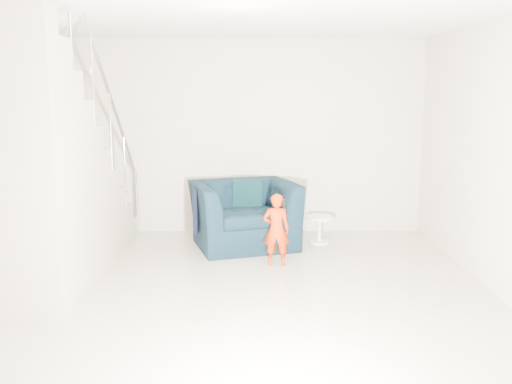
# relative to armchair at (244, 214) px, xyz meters

# --- Properties ---
(floor) EXTENTS (5.50, 5.50, 0.00)m
(floor) POSITION_rel_armchair_xyz_m (0.00, -1.99, -0.42)
(floor) COLOR tan
(floor) RESTS_ON ground
(ceiling) EXTENTS (5.50, 5.50, 0.00)m
(ceiling) POSITION_rel_armchair_xyz_m (0.00, -1.99, 2.28)
(ceiling) COLOR silver
(ceiling) RESTS_ON back_wall
(back_wall) EXTENTS (5.00, 0.00, 5.00)m
(back_wall) POSITION_rel_armchair_xyz_m (0.00, 0.76, 0.93)
(back_wall) COLOR #BCAD99
(back_wall) RESTS_ON floor
(front_wall) EXTENTS (5.00, 0.00, 5.00)m
(front_wall) POSITION_rel_armchair_xyz_m (0.00, -4.74, 0.93)
(front_wall) COLOR #BCAD99
(front_wall) RESTS_ON floor
(armchair) EXTENTS (1.55, 1.44, 0.83)m
(armchair) POSITION_rel_armchair_xyz_m (0.00, 0.00, 0.00)
(armchair) COLOR black
(armchair) RESTS_ON floor
(toddler) EXTENTS (0.32, 0.22, 0.84)m
(toddler) POSITION_rel_armchair_xyz_m (0.38, -0.84, 0.01)
(toddler) COLOR #982E04
(toddler) RESTS_ON floor
(side_table) EXTENTS (0.37, 0.37, 0.37)m
(side_table) POSITION_rel_armchair_xyz_m (1.00, 0.10, -0.17)
(side_table) COLOR silver
(side_table) RESTS_ON floor
(staircase) EXTENTS (1.02, 3.03, 3.62)m
(staircase) POSITION_rel_armchair_xyz_m (-2.00, -1.44, 0.53)
(staircase) COLOR #ADA089
(staircase) RESTS_ON floor
(cushion) EXTENTS (0.39, 0.19, 0.39)m
(cushion) POSITION_rel_armchair_xyz_m (0.04, 0.24, 0.24)
(cushion) COLOR black
(cushion) RESTS_ON armchair
(throw) EXTENTS (0.05, 0.51, 0.57)m
(throw) POSITION_rel_armchair_xyz_m (-0.60, -0.09, 0.11)
(throw) COLOR black
(throw) RESTS_ON armchair
(phone) EXTENTS (0.03, 0.05, 0.10)m
(phone) POSITION_rel_armchair_xyz_m (0.47, -0.90, 0.32)
(phone) COLOR black
(phone) RESTS_ON toddler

